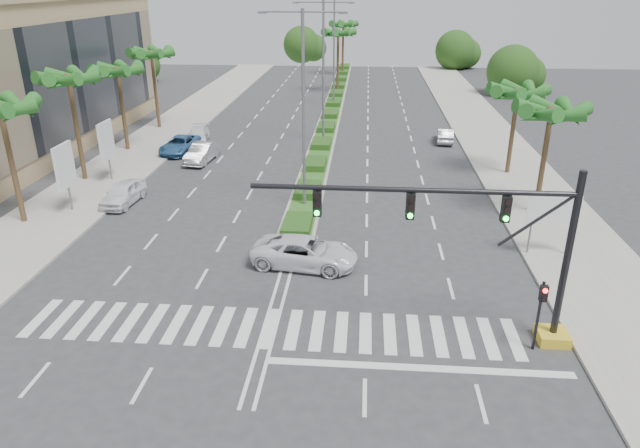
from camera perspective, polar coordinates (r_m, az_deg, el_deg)
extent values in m
plane|color=#333335|center=(24.34, -5.04, -10.34)|extent=(160.00, 160.00, 0.00)
cube|color=gray|center=(43.69, 19.63, 4.01)|extent=(6.00, 120.00, 0.15)
cube|color=gray|center=(46.20, -19.90, 4.97)|extent=(6.00, 120.00, 0.15)
cube|color=gray|center=(66.44, 1.31, 11.58)|extent=(2.20, 75.00, 0.20)
cube|color=#2A5F20|center=(66.42, 1.31, 11.68)|extent=(1.80, 75.00, 0.04)
cube|color=tan|center=(55.25, -28.78, 12.69)|extent=(12.00, 36.00, 12.00)
cube|color=gold|center=(25.17, 22.21, -10.35)|extent=(1.20, 1.20, 0.45)
cylinder|color=black|center=(23.54, 23.46, -3.23)|extent=(0.28, 0.28, 7.00)
cylinder|color=black|center=(21.29, 9.15, 3.37)|extent=(12.00, 0.20, 0.20)
cylinder|color=black|center=(22.53, 20.70, 0.25)|extent=(2.53, 0.12, 2.15)
cube|color=black|center=(22.08, 18.13, 1.42)|extent=(0.32, 0.24, 1.00)
cylinder|color=#19E533|center=(22.07, 18.10, 0.51)|extent=(0.20, 0.06, 0.20)
cube|color=black|center=(21.51, 9.04, 1.74)|extent=(0.32, 0.24, 1.00)
cylinder|color=#19E533|center=(21.50, 9.01, 0.81)|extent=(0.20, 0.06, 0.20)
cube|color=black|center=(21.50, -0.30, 2.04)|extent=(0.32, 0.24, 1.00)
cylinder|color=#19E533|center=(21.49, -0.33, 1.11)|extent=(0.20, 0.06, 0.20)
cylinder|color=black|center=(23.77, 20.98, -8.61)|extent=(0.12, 0.12, 3.00)
cube|color=black|center=(23.11, 21.46, -6.47)|extent=(0.28, 0.22, 0.65)
cylinder|color=red|center=(22.92, 21.61, -6.23)|extent=(0.18, 0.05, 0.18)
cylinder|color=slate|center=(31.69, 20.30, -0.62)|extent=(0.10, 0.10, 2.80)
cylinder|color=slate|center=(32.31, 23.71, -0.72)|extent=(0.10, 0.10, 2.80)
cube|color=#0C6638|center=(31.55, 22.34, 1.33)|extent=(2.60, 0.08, 1.50)
cube|color=white|center=(31.51, 22.36, 1.29)|extent=(2.70, 0.02, 1.60)
cylinder|color=slate|center=(38.71, -23.80, 3.06)|extent=(0.12, 0.12, 2.80)
cube|color=white|center=(38.25, -24.18, 5.31)|extent=(0.18, 2.10, 2.70)
cube|color=#D8594C|center=(38.25, -24.18, 5.31)|extent=(0.12, 2.00, 2.60)
cylinder|color=slate|center=(43.80, -20.31, 5.79)|extent=(0.12, 0.12, 2.80)
cube|color=white|center=(43.39, -20.60, 7.80)|extent=(0.18, 2.10, 2.70)
cube|color=#D8594C|center=(43.39, -20.60, 7.80)|extent=(0.12, 2.00, 2.60)
cylinder|color=brown|center=(37.49, -28.38, 5.02)|extent=(0.32, 0.32, 7.00)
sphere|color=brown|center=(36.74, -29.39, 10.04)|extent=(0.70, 0.70, 0.70)
cone|color=#1F571B|center=(36.17, -27.88, 10.00)|extent=(0.90, 3.62, 1.50)
cone|color=#1F571B|center=(37.10, -27.76, 10.30)|extent=(3.39, 2.96, 1.50)
cone|color=#1F571B|center=(37.77, -28.82, 10.28)|extent=(3.73, 1.68, 1.50)
cone|color=#1F571B|center=(35.68, -29.16, 9.61)|extent=(3.39, 2.96, 1.50)
cylinder|color=brown|center=(44.11, -23.11, 8.60)|extent=(0.32, 0.32, 7.40)
sphere|color=brown|center=(43.46, -23.86, 13.18)|extent=(0.70, 0.70, 0.70)
cone|color=#1F571B|center=(42.98, -22.51, 13.15)|extent=(0.90, 3.62, 1.50)
cone|color=#1F571B|center=(43.92, -22.52, 13.33)|extent=(3.39, 2.96, 1.50)
cone|color=#1F571B|center=(44.53, -23.49, 13.30)|extent=(3.73, 1.68, 1.50)
cone|color=#1F571B|center=(44.36, -24.72, 13.07)|extent=(2.38, 3.65, 1.50)
cone|color=#1F571B|center=(43.53, -25.30, 12.82)|extent=(2.38, 3.65, 1.50)
cone|color=#1F571B|center=(42.66, -24.79, 12.73)|extent=(3.73, 1.68, 1.50)
cone|color=#1F571B|center=(42.41, -23.53, 12.89)|extent=(3.39, 2.96, 1.50)
cylinder|color=brown|center=(51.22, -19.11, 10.63)|extent=(0.32, 0.32, 6.80)
sphere|color=brown|center=(50.68, -19.60, 14.26)|extent=(0.70, 0.70, 0.70)
cone|color=#1F571B|center=(50.26, -18.41, 14.23)|extent=(0.90, 3.62, 1.50)
cone|color=#1F571B|center=(51.21, -18.48, 14.37)|extent=(3.39, 2.96, 1.50)
cone|color=#1F571B|center=(51.76, -19.38, 14.34)|extent=(3.73, 1.68, 1.50)
cone|color=#1F571B|center=(51.53, -20.42, 14.17)|extent=(2.38, 3.65, 1.50)
cone|color=#1F571B|center=(50.67, -20.86, 13.98)|extent=(2.38, 3.65, 1.50)
cone|color=#1F571B|center=(49.82, -20.34, 13.92)|extent=(3.73, 1.68, 1.50)
cone|color=#1F571B|center=(49.64, -19.23, 14.03)|extent=(3.39, 2.96, 1.50)
cylinder|color=brown|center=(58.48, -16.12, 12.61)|extent=(0.32, 0.32, 7.20)
sphere|color=brown|center=(57.99, -16.51, 16.00)|extent=(0.70, 0.70, 0.70)
cone|color=#1F571B|center=(57.63, -15.43, 15.97)|extent=(0.90, 3.62, 1.50)
cone|color=#1F571B|center=(58.57, -15.55, 16.06)|extent=(3.39, 2.96, 1.50)
cone|color=#1F571B|center=(59.09, -16.36, 16.03)|extent=(3.73, 1.68, 1.50)
cone|color=#1F571B|center=(58.80, -17.27, 15.90)|extent=(2.38, 3.65, 1.50)
cone|color=#1F571B|center=(57.91, -17.62, 15.77)|extent=(2.38, 3.65, 1.50)
cone|color=#1F571B|center=(57.09, -17.11, 15.73)|extent=(3.73, 1.68, 1.50)
cone|color=#1F571B|center=(56.96, -16.13, 15.83)|extent=(3.39, 2.96, 1.50)
cylinder|color=brown|center=(37.08, 21.40, 5.64)|extent=(0.32, 0.32, 6.50)
sphere|color=brown|center=(36.34, 22.13, 10.37)|extent=(0.70, 0.70, 0.70)
cone|color=#1F571B|center=(36.70, 23.76, 10.07)|extent=(0.90, 3.62, 1.50)
cone|color=#1F571B|center=(37.37, 22.76, 10.43)|extent=(3.39, 2.96, 1.50)
cone|color=#1F571B|center=(37.29, 21.29, 10.63)|extent=(3.73, 1.68, 1.50)
cone|color=#1F571B|center=(36.53, 20.39, 10.52)|extent=(2.38, 3.65, 1.50)
cone|color=#1F571B|center=(35.63, 20.78, 10.18)|extent=(2.38, 3.65, 1.50)
cone|color=#1F571B|center=(35.29, 22.20, 9.85)|extent=(3.73, 1.68, 1.50)
cone|color=#1F571B|center=(35.77, 23.54, 9.81)|extent=(3.39, 2.96, 1.50)
cylinder|color=brown|center=(44.56, 18.67, 8.57)|extent=(0.32, 0.32, 6.20)
sphere|color=brown|center=(43.96, 19.17, 12.34)|extent=(0.70, 0.70, 0.70)
cone|color=#1F571B|center=(44.26, 20.56, 12.09)|extent=(0.90, 3.62, 1.50)
cone|color=#1F571B|center=(44.97, 19.76, 12.35)|extent=(3.39, 2.96, 1.50)
cone|color=#1F571B|center=(44.95, 18.53, 12.51)|extent=(3.73, 1.68, 1.50)
cone|color=#1F571B|center=(44.21, 17.74, 12.44)|extent=(2.38, 3.65, 1.50)
cone|color=#1F571B|center=(43.29, 18.00, 12.20)|extent=(2.38, 3.65, 1.50)
cone|color=#1F571B|center=(42.90, 19.16, 11.97)|extent=(3.73, 1.68, 1.50)
cone|color=#1F571B|center=(43.34, 20.31, 11.92)|extent=(3.39, 2.96, 1.50)
cylinder|color=brown|center=(75.70, 1.79, 15.80)|extent=(0.32, 0.32, 7.50)
sphere|color=brown|center=(75.32, 1.83, 18.55)|extent=(0.70, 0.70, 0.70)
cone|color=#1F571B|center=(75.28, 2.71, 18.46)|extent=(0.90, 3.62, 1.50)
cone|color=#1F571B|center=(76.16, 2.41, 18.52)|extent=(3.39, 2.96, 1.50)
cone|color=#1F571B|center=(76.41, 1.68, 18.54)|extent=(3.73, 1.68, 1.50)
cone|color=#1F571B|center=(75.86, 1.06, 18.52)|extent=(2.38, 3.65, 1.50)
cone|color=#1F571B|center=(74.91, 1.01, 18.46)|extent=(2.38, 3.65, 1.50)
cone|color=#1F571B|center=(74.27, 1.59, 18.41)|extent=(3.73, 1.68, 1.50)
cone|color=#1F571B|center=(74.44, 2.35, 18.41)|extent=(3.39, 2.96, 1.50)
cylinder|color=brown|center=(90.58, 2.30, 17.00)|extent=(0.32, 0.32, 7.50)
sphere|color=brown|center=(90.27, 2.34, 19.30)|extent=(0.70, 0.70, 0.70)
cone|color=#1F571B|center=(90.24, 3.08, 19.22)|extent=(0.90, 3.62, 1.50)
cone|color=#1F571B|center=(91.11, 2.82, 19.26)|extent=(3.39, 2.96, 1.50)
cone|color=#1F571B|center=(91.35, 2.20, 19.28)|extent=(3.73, 1.68, 1.50)
cone|color=#1F571B|center=(90.80, 1.69, 19.27)|extent=(2.38, 3.65, 1.50)
cone|color=#1F571B|center=(89.84, 1.66, 19.23)|extent=(2.38, 3.65, 1.50)
cone|color=#1F571B|center=(89.22, 2.14, 19.19)|extent=(3.73, 1.68, 1.50)
cone|color=#1F571B|center=(89.39, 2.78, 19.19)|extent=(3.39, 2.96, 1.50)
cylinder|color=slate|center=(34.98, -1.65, 10.92)|extent=(0.20, 0.20, 12.00)
cylinder|color=slate|center=(34.38, -3.89, 20.43)|extent=(2.40, 0.10, 0.10)
cylinder|color=slate|center=(34.12, 0.37, 20.46)|extent=(2.40, 0.10, 0.10)
cube|color=slate|center=(34.56, -5.81, 20.30)|extent=(0.50, 0.25, 0.12)
cube|color=slate|center=(34.06, 2.34, 20.35)|extent=(0.50, 0.25, 0.12)
cylinder|color=slate|center=(50.67, 0.34, 14.74)|extent=(0.20, 0.20, 12.00)
cylinder|color=slate|center=(50.26, -1.11, 21.31)|extent=(2.40, 0.10, 0.10)
cylinder|color=slate|center=(50.08, 1.82, 21.30)|extent=(2.40, 0.10, 0.10)
cube|color=slate|center=(50.38, -2.45, 21.24)|extent=(0.50, 0.25, 0.12)
cube|color=slate|center=(50.04, 3.17, 21.22)|extent=(0.50, 0.25, 0.12)
cylinder|color=slate|center=(66.51, 1.41, 16.74)|extent=(0.20, 0.20, 12.00)
imported|color=white|center=(39.13, -19.09, 2.93)|extent=(2.01, 4.37, 1.45)
imported|color=#ACABB0|center=(46.90, -11.73, 7.00)|extent=(2.01, 4.64, 1.49)
imported|color=#316297|center=(49.88, -13.83, 7.70)|extent=(2.68, 5.11, 1.37)
imported|color=white|center=(53.02, -12.10, 8.70)|extent=(2.33, 4.58, 1.27)
imported|color=white|center=(28.88, -1.53, -2.84)|extent=(5.66, 3.19, 1.49)
imported|color=#A5A5A9|center=(53.05, 12.40, 8.69)|extent=(1.73, 4.04, 1.29)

